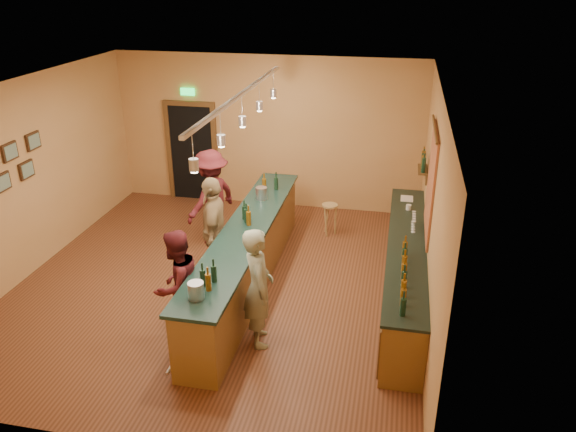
% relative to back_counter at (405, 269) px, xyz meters
% --- Properties ---
extents(floor, '(7.00, 7.00, 0.00)m').
position_rel_back_counter_xyz_m(floor, '(-2.97, -0.18, -0.49)').
color(floor, '#4E2B16').
rests_on(floor, ground).
extents(ceiling, '(6.50, 7.00, 0.02)m').
position_rel_back_counter_xyz_m(ceiling, '(-2.97, -0.18, 2.71)').
color(ceiling, silver).
rests_on(ceiling, wall_back).
extents(wall_back, '(6.50, 0.02, 3.20)m').
position_rel_back_counter_xyz_m(wall_back, '(-2.97, 3.32, 1.11)').
color(wall_back, '#B98045').
rests_on(wall_back, floor).
extents(wall_front, '(6.50, 0.02, 3.20)m').
position_rel_back_counter_xyz_m(wall_front, '(-2.97, -3.68, 1.11)').
color(wall_front, '#B98045').
rests_on(wall_front, floor).
extents(wall_left, '(0.02, 7.00, 3.20)m').
position_rel_back_counter_xyz_m(wall_left, '(-6.22, -0.18, 1.11)').
color(wall_left, '#B98045').
rests_on(wall_left, floor).
extents(wall_right, '(0.02, 7.00, 3.20)m').
position_rel_back_counter_xyz_m(wall_right, '(0.28, -0.18, 1.11)').
color(wall_right, '#B98045').
rests_on(wall_right, floor).
extents(doorway, '(1.15, 0.09, 2.48)m').
position_rel_back_counter_xyz_m(doorway, '(-4.67, 3.30, 0.64)').
color(doorway, black).
rests_on(doorway, wall_back).
extents(tapestry, '(0.03, 1.40, 1.60)m').
position_rel_back_counter_xyz_m(tapestry, '(0.26, 0.22, 1.36)').
color(tapestry, maroon).
rests_on(tapestry, wall_right).
extents(bottle_shelf, '(0.17, 0.55, 0.54)m').
position_rel_back_counter_xyz_m(bottle_shelf, '(0.20, 1.72, 1.18)').
color(bottle_shelf, '#4F2C17').
rests_on(bottle_shelf, wall_right).
extents(back_counter, '(0.60, 4.55, 1.27)m').
position_rel_back_counter_xyz_m(back_counter, '(0.00, 0.00, 0.00)').
color(back_counter, brown).
rests_on(back_counter, floor).
extents(tasting_bar, '(0.73, 5.10, 1.38)m').
position_rel_back_counter_xyz_m(tasting_bar, '(-2.49, -0.18, 0.12)').
color(tasting_bar, brown).
rests_on(tasting_bar, floor).
extents(pendant_track, '(0.11, 4.60, 0.50)m').
position_rel_back_counter_xyz_m(pendant_track, '(-2.49, -0.18, 2.50)').
color(pendant_track, silver).
rests_on(pendant_track, ceiling).
extents(bartender, '(0.61, 0.73, 1.72)m').
position_rel_back_counter_xyz_m(bartender, '(-1.94, -1.57, 0.37)').
color(bartender, gray).
rests_on(bartender, floor).
extents(customer_a, '(0.85, 0.95, 1.61)m').
position_rel_back_counter_xyz_m(customer_a, '(-3.07, -1.65, 0.32)').
color(customer_a, '#59191E').
rests_on(customer_a, floor).
extents(customer_b, '(0.65, 1.14, 1.83)m').
position_rel_back_counter_xyz_m(customer_b, '(-3.04, -0.11, 0.43)').
color(customer_b, '#997A51').
rests_on(customer_b, floor).
extents(customer_c, '(1.07, 1.33, 1.80)m').
position_rel_back_counter_xyz_m(customer_c, '(-3.56, 1.27, 0.41)').
color(customer_c, '#59191E').
rests_on(customer_c, floor).
extents(bar_stool, '(0.30, 0.30, 0.63)m').
position_rel_back_counter_xyz_m(bar_stool, '(-1.45, 2.02, -0.01)').
color(bar_stool, '#A18148').
rests_on(bar_stool, floor).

